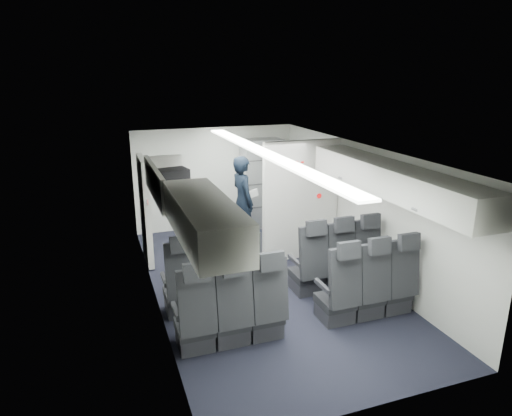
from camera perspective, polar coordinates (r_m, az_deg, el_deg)
cabin_shell at (r=7.00m, az=1.10°, el=-1.10°), size 3.41×6.01×2.16m
seat_row_front at (r=6.80m, az=2.66°, el=-8.20°), size 3.33×0.56×1.24m
seat_row_mid at (r=6.06m, az=5.93°, el=-11.56°), size 3.33×0.56×1.24m
overhead_bin_left_rear at (r=4.56m, az=-6.51°, el=-1.39°), size 0.53×1.80×0.40m
overhead_bin_left_front_open at (r=6.24m, az=-10.56°, el=2.25°), size 0.64×1.70×0.72m
overhead_bin_right_rear at (r=5.83m, az=21.37°, el=1.58°), size 0.53×1.80×0.40m
overhead_bin_right_front at (r=7.20m, az=12.38°, el=5.08°), size 0.53×1.70×0.40m
bulkhead_partition at (r=8.08m, az=5.61°, el=0.94°), size 1.40×0.15×2.13m
galley_unit at (r=9.82m, az=0.70°, el=3.11°), size 0.85×0.52×1.90m
boarding_door at (r=8.15m, az=-13.70°, el=-0.22°), size 0.12×1.27×1.86m
flight_attendant at (r=8.70m, az=-1.66°, el=0.82°), size 0.50×0.69×1.76m
carry_on_bag at (r=6.53m, az=-10.40°, el=3.74°), size 0.48×0.38×0.25m
papers at (r=8.67m, az=-0.38°, el=1.82°), size 0.20×0.04×0.14m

